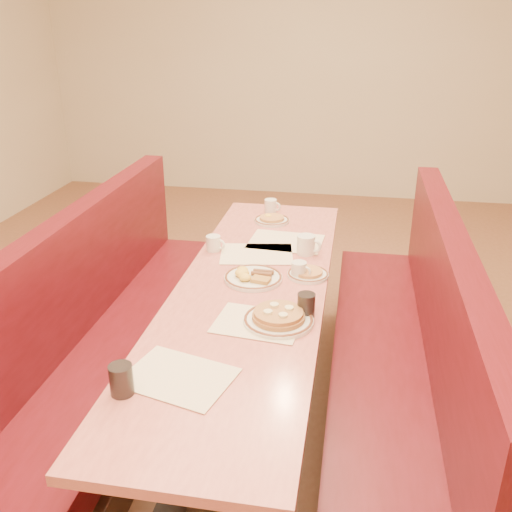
% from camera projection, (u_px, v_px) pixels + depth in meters
% --- Properties ---
extents(ground, '(8.00, 8.00, 0.00)m').
position_uv_depth(ground, '(251.00, 417.00, 2.96)').
color(ground, '#9E6647').
rests_on(ground, ground).
extents(room_envelope, '(6.04, 8.04, 2.82)m').
position_uv_depth(room_envelope, '(249.00, 14.00, 2.19)').
color(room_envelope, beige).
rests_on(room_envelope, ground).
extents(diner_table, '(0.70, 2.50, 0.75)m').
position_uv_depth(diner_table, '(251.00, 356.00, 2.81)').
color(diner_table, black).
rests_on(diner_table, ground).
extents(booth_left, '(0.55, 2.50, 1.05)m').
position_uv_depth(booth_left, '(111.00, 344.00, 2.93)').
color(booth_left, '#4C3326').
rests_on(booth_left, ground).
extents(booth_right, '(0.55, 2.50, 1.05)m').
position_uv_depth(booth_right, '(402.00, 374.00, 2.70)').
color(booth_right, '#4C3326').
rests_on(booth_right, ground).
extents(placemat_near_left, '(0.43, 0.36, 0.00)m').
position_uv_depth(placemat_near_left, '(179.00, 377.00, 2.01)').
color(placemat_near_left, '#F5EDBF').
rests_on(placemat_near_left, diner_table).
extents(placemat_near_right, '(0.38, 0.30, 0.00)m').
position_uv_depth(placemat_near_right, '(258.00, 323.00, 2.36)').
color(placemat_near_right, '#F5EDBF').
rests_on(placemat_near_right, diner_table).
extents(placemat_far_left, '(0.42, 0.34, 0.00)m').
position_uv_depth(placemat_far_left, '(257.00, 254.00, 3.03)').
color(placemat_far_left, '#F5EDBF').
rests_on(placemat_far_left, diner_table).
extents(placemat_far_right, '(0.42, 0.33, 0.00)m').
position_uv_depth(placemat_far_right, '(286.00, 242.00, 3.19)').
color(placemat_far_right, '#F5EDBF').
rests_on(placemat_far_right, diner_table).
extents(pancake_plate, '(0.29, 0.29, 0.07)m').
position_uv_depth(pancake_plate, '(278.00, 318.00, 2.36)').
color(pancake_plate, white).
rests_on(pancake_plate, diner_table).
extents(eggs_plate, '(0.28, 0.28, 0.06)m').
position_uv_depth(eggs_plate, '(252.00, 277.00, 2.74)').
color(eggs_plate, white).
rests_on(eggs_plate, diner_table).
extents(extra_plate_mid, '(0.20, 0.20, 0.04)m').
position_uv_depth(extra_plate_mid, '(308.00, 273.00, 2.78)').
color(extra_plate_mid, white).
rests_on(extra_plate_mid, diner_table).
extents(extra_plate_far, '(0.21, 0.21, 0.04)m').
position_uv_depth(extra_plate_far, '(272.00, 220.00, 3.49)').
color(extra_plate_far, white).
rests_on(extra_plate_far, diner_table).
extents(coffee_mug_a, '(0.10, 0.07, 0.08)m').
position_uv_depth(coffee_mug_a, '(299.00, 270.00, 2.75)').
color(coffee_mug_a, white).
rests_on(coffee_mug_a, diner_table).
extents(coffee_mug_b, '(0.11, 0.08, 0.08)m').
position_uv_depth(coffee_mug_b, '(214.00, 243.00, 3.06)').
color(coffee_mug_b, white).
rests_on(coffee_mug_b, diner_table).
extents(coffee_mug_c, '(0.13, 0.10, 0.10)m').
position_uv_depth(coffee_mug_c, '(307.00, 245.00, 3.02)').
color(coffee_mug_c, white).
rests_on(coffee_mug_c, diner_table).
extents(coffee_mug_d, '(0.11, 0.08, 0.08)m').
position_uv_depth(coffee_mug_d, '(271.00, 206.00, 3.65)').
color(coffee_mug_d, white).
rests_on(coffee_mug_d, diner_table).
extents(soda_tumbler_near, '(0.08, 0.08, 0.11)m').
position_uv_depth(soda_tumbler_near, '(121.00, 380.00, 1.91)').
color(soda_tumbler_near, black).
rests_on(soda_tumbler_near, diner_table).
extents(soda_tumbler_mid, '(0.08, 0.08, 0.10)m').
position_uv_depth(soda_tumbler_mid, '(306.00, 305.00, 2.40)').
color(soda_tumbler_mid, black).
rests_on(soda_tumbler_mid, diner_table).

